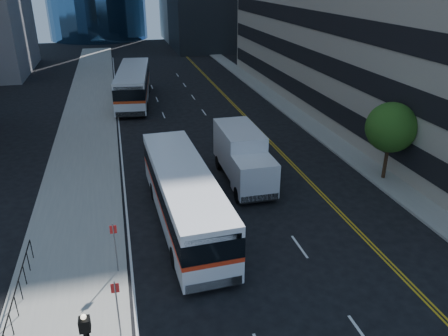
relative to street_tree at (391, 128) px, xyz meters
name	(u,v)px	position (x,y,z in m)	size (l,w,h in m)	color
ground	(307,272)	(-9.00, -8.00, -3.64)	(160.00, 160.00, 0.00)	black
sidewalk_west	(88,123)	(-19.50, 17.00, -3.57)	(5.00, 90.00, 0.15)	gray
sidewalk_east	(288,109)	(0.00, 17.00, -3.57)	(2.00, 90.00, 0.15)	gray
street_tree	(391,128)	(0.00, 0.00, 0.00)	(3.20, 3.20, 5.10)	#332114
bus_front	(184,195)	(-13.73, -2.36, -1.90)	(3.21, 12.50, 3.20)	white
bus_rear	(134,84)	(-14.89, 23.72, -1.74)	(4.45, 13.74, 3.48)	white
box_truck	(243,156)	(-9.15, 2.04, -1.87)	(2.46, 7.04, 3.37)	silver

